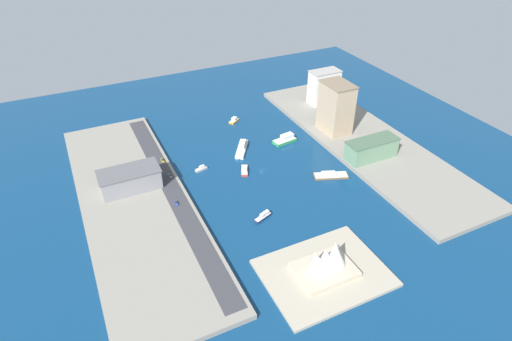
# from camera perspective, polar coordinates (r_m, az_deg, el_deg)

# --- Properties ---
(ground_plane) EXTENTS (440.00, 440.00, 0.00)m
(ground_plane) POSITION_cam_1_polar(r_m,az_deg,el_deg) (328.86, 0.75, 0.07)
(ground_plane) COLOR navy
(quay_west) EXTENTS (70.00, 240.00, 3.45)m
(quay_west) POSITION_cam_1_polar(r_m,az_deg,el_deg) (374.73, 14.18, 3.90)
(quay_west) COLOR gray
(quay_west) RESTS_ON ground_plane
(quay_east) EXTENTS (70.00, 240.00, 3.45)m
(quay_east) POSITION_cam_1_polar(r_m,az_deg,el_deg) (305.54, -15.80, -4.10)
(quay_east) COLOR gray
(quay_east) RESTS_ON ground_plane
(peninsula_point) EXTENTS (68.67, 52.67, 2.00)m
(peninsula_point) POSITION_cam_1_polar(r_m,az_deg,el_deg) (251.50, 9.07, -13.34)
(peninsula_point) COLOR #A89E89
(peninsula_point) RESTS_ON ground_plane
(road_strip) EXTENTS (12.60, 228.00, 0.15)m
(road_strip) POSITION_cam_1_polar(r_m,az_deg,el_deg) (307.72, -11.11, -2.60)
(road_strip) COLOR #38383D
(road_strip) RESTS_ON quay_east
(patrol_launch_navy) EXTENTS (14.72, 8.21, 4.17)m
(patrol_launch_navy) POSITION_cam_1_polar(r_m,az_deg,el_deg) (282.88, 0.96, -6.15)
(patrol_launch_navy) COLOR #1E284C
(patrol_launch_navy) RESTS_ON ground_plane
(ferry_green_doubledeck) EXTENTS (22.43, 11.98, 6.60)m
(ferry_green_doubledeck) POSITION_cam_1_polar(r_m,az_deg,el_deg) (364.58, 3.91, 4.17)
(ferry_green_doubledeck) COLOR #2D8C4C
(ferry_green_doubledeck) RESTS_ON ground_plane
(ferry_white_commuter) EXTENTS (20.50, 26.80, 6.25)m
(ferry_white_commuter) POSITION_cam_1_polar(r_m,az_deg,el_deg) (352.34, -1.91, 3.03)
(ferry_white_commuter) COLOR silver
(ferry_white_commuter) RESTS_ON ground_plane
(barge_flat_brown) EXTENTS (26.82, 16.84, 3.68)m
(barge_flat_brown) POSITION_cam_1_polar(r_m,az_deg,el_deg) (325.66, 9.89, -0.62)
(barge_flat_brown) COLOR brown
(barge_flat_brown) RESTS_ON ground_plane
(water_taxi_orange) EXTENTS (11.95, 10.02, 4.39)m
(water_taxi_orange) POSITION_cam_1_polar(r_m,az_deg,el_deg) (396.27, -2.93, 6.70)
(water_taxi_orange) COLOR orange
(water_taxi_orange) RESTS_ON ground_plane
(tugboat_red) EXTENTS (10.21, 15.42, 3.58)m
(tugboat_red) POSITION_cam_1_polar(r_m,az_deg,el_deg) (326.49, -1.54, 0.04)
(tugboat_red) COLOR red
(tugboat_red) RESTS_ON ground_plane
(yacht_sleek_gray) EXTENTS (10.98, 5.51, 3.71)m
(yacht_sleek_gray) POSITION_cam_1_polar(r_m,az_deg,el_deg) (330.62, -7.32, 0.24)
(yacht_sleek_gray) COLOR #999EA3
(yacht_sleek_gray) RESTS_ON ground_plane
(warehouse_low_gray) EXTENTS (42.27, 21.36, 14.70)m
(warehouse_low_gray) POSITION_cam_1_polar(r_m,az_deg,el_deg) (312.90, -16.46, -1.14)
(warehouse_low_gray) COLOR gray
(warehouse_low_gray) RESTS_ON quay_east
(hotel_broad_white) EXTENTS (28.87, 16.09, 32.35)m
(hotel_broad_white) POSITION_cam_1_polar(r_m,az_deg,el_deg) (424.34, 9.04, 10.96)
(hotel_broad_white) COLOR silver
(hotel_broad_white) RESTS_ON quay_west
(terminal_long_green) EXTENTS (42.28, 16.19, 15.85)m
(terminal_long_green) POSITION_cam_1_polar(r_m,az_deg,el_deg) (345.22, 15.14, 2.81)
(terminal_long_green) COLOR slate
(terminal_long_green) RESTS_ON quay_west
(apartment_midrise_tan) EXTENTS (20.76, 28.47, 43.45)m
(apartment_midrise_tan) POSITION_cam_1_polar(r_m,az_deg,el_deg) (371.84, 10.61, 8.26)
(apartment_midrise_tan) COLOR tan
(apartment_midrise_tan) RESTS_ON quay_west
(hatchback_blue) EXTENTS (2.09, 4.70, 1.51)m
(hatchback_blue) POSITION_cam_1_polar(r_m,az_deg,el_deg) (294.21, -10.62, -4.29)
(hatchback_blue) COLOR black
(hatchback_blue) RESTS_ON road_strip
(sedan_silver) EXTENTS (1.90, 4.45, 1.54)m
(sedan_silver) POSITION_cam_1_polar(r_m,az_deg,el_deg) (321.30, -11.42, -0.68)
(sedan_silver) COLOR black
(sedan_silver) RESTS_ON road_strip
(taxi_yellow_cab) EXTENTS (2.09, 5.23, 1.61)m
(taxi_yellow_cab) POSITION_cam_1_polar(r_m,az_deg,el_deg) (340.26, -12.38, 1.35)
(taxi_yellow_cab) COLOR black
(taxi_yellow_cab) RESTS_ON road_strip
(traffic_light_waterfront) EXTENTS (0.36, 0.36, 6.50)m
(traffic_light_waterfront) POSITION_cam_1_polar(r_m,az_deg,el_deg) (315.00, -10.38, -0.58)
(traffic_light_waterfront) COLOR black
(traffic_light_waterfront) RESTS_ON quay_east
(opera_landmark) EXTENTS (33.46, 24.80, 20.89)m
(opera_landmark) POSITION_cam_1_polar(r_m,az_deg,el_deg) (244.65, 9.25, -11.86)
(opera_landmark) COLOR #BCAD93
(opera_landmark) RESTS_ON peninsula_point
(park_tree_cluster) EXTENTS (15.67, 22.52, 8.78)m
(park_tree_cluster) POSITION_cam_1_polar(r_m,az_deg,el_deg) (401.65, 10.13, 7.72)
(park_tree_cluster) COLOR brown
(park_tree_cluster) RESTS_ON quay_west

